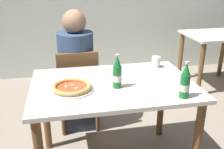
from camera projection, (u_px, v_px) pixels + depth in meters
dining_table_main at (113, 97)px, 1.93m from camera, size 1.20×0.80×0.75m
chair_behind_table at (78, 86)px, 2.50m from camera, size 0.41×0.41×0.85m
diner_seated at (77, 74)px, 2.51m from camera, size 0.34×0.34×1.21m
dining_table_background at (215, 45)px, 3.48m from camera, size 0.80×0.70×0.75m
pizza_margherita_near at (72, 88)px, 1.76m from camera, size 0.30×0.30×0.04m
beer_bottle_left at (117, 74)px, 1.78m from camera, size 0.07×0.07×0.25m
beer_bottle_center at (185, 83)px, 1.63m from camera, size 0.07×0.07×0.25m
napkin_with_cutlery at (135, 75)px, 2.04m from camera, size 0.21×0.21×0.01m
paper_cup at (156, 62)px, 2.19m from camera, size 0.07×0.07×0.09m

